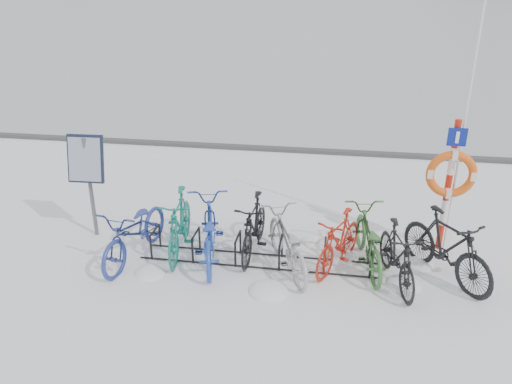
# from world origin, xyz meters

# --- Properties ---
(ground) EXTENTS (900.00, 900.00, 0.00)m
(ground) POSITION_xyz_m (0.00, 0.00, 0.00)
(ground) COLOR white
(ground) RESTS_ON ground
(quay_edge) EXTENTS (400.00, 0.25, 0.10)m
(quay_edge) POSITION_xyz_m (0.00, 5.90, 0.05)
(quay_edge) COLOR #3F3F42
(quay_edge) RESTS_ON ground
(bike_rack) EXTENTS (4.00, 0.48, 0.46)m
(bike_rack) POSITION_xyz_m (0.00, 0.00, 0.18)
(bike_rack) COLOR black
(bike_rack) RESTS_ON ground
(info_board) EXTENTS (0.65, 0.27, 1.91)m
(info_board) POSITION_xyz_m (-3.13, 0.45, 1.38)
(info_board) COLOR #595B5E
(info_board) RESTS_ON ground
(lifebuoy_station) EXTENTS (0.81, 0.23, 4.21)m
(lifebuoy_station) POSITION_xyz_m (3.05, 0.91, 1.41)
(lifebuoy_station) COLOR #B21E0E
(lifebuoy_station) RESTS_ON ground
(bike_0) EXTENTS (0.96, 2.04, 1.03)m
(bike_0) POSITION_xyz_m (-2.07, -0.16, 0.52)
(bike_0) COLOR navy
(bike_0) RESTS_ON ground
(bike_1) EXTENTS (0.72, 1.88, 1.10)m
(bike_1) POSITION_xyz_m (-1.40, 0.17, 0.55)
(bike_1) COLOR #147060
(bike_1) RESTS_ON ground
(bike_2) EXTENTS (1.15, 2.10, 1.05)m
(bike_2) POSITION_xyz_m (-0.86, 0.01, 0.52)
(bike_2) COLOR #2245B1
(bike_2) RESTS_ON ground
(bike_3) EXTENTS (0.59, 1.75, 1.04)m
(bike_3) POSITION_xyz_m (-0.14, 0.33, 0.52)
(bike_3) COLOR black
(bike_3) RESTS_ON ground
(bike_4) EXTENTS (1.35, 1.95, 0.97)m
(bike_4) POSITION_xyz_m (0.47, -0.10, 0.49)
(bike_4) COLOR #A0A1A8
(bike_4) RESTS_ON ground
(bike_5) EXTENTS (1.07, 1.64, 0.96)m
(bike_5) POSITION_xyz_m (1.29, 0.10, 0.48)
(bike_5) COLOR #B02314
(bike_5) RESTS_ON ground
(bike_6) EXTENTS (0.94, 1.94, 0.98)m
(bike_6) POSITION_xyz_m (1.76, 0.21, 0.49)
(bike_6) COLOR #376D32
(bike_6) RESTS_ON ground
(bike_7) EXTENTS (0.81, 1.70, 0.98)m
(bike_7) POSITION_xyz_m (2.18, -0.24, 0.49)
(bike_7) COLOR black
(bike_7) RESTS_ON ground
(bike_8) EXTENTS (1.50, 1.84, 1.12)m
(bike_8) POSITION_xyz_m (2.94, 0.03, 0.56)
(bike_8) COLOR black
(bike_8) RESTS_ON ground
(snow_drifts) EXTENTS (5.65, 2.17, 0.21)m
(snow_drifts) POSITION_xyz_m (0.57, -0.19, 0.00)
(snow_drifts) COLOR white
(snow_drifts) RESTS_ON ground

